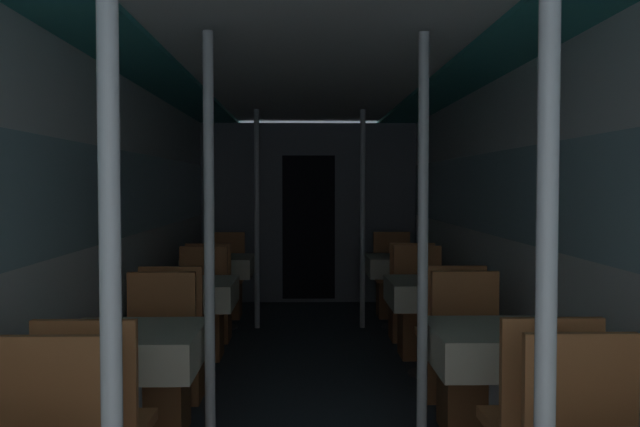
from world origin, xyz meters
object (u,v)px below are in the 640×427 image
Objects in this scene: chair_left_far_2 at (201,323)px; dining_table_right_2 at (433,296)px; chair_left_near_2 at (176,358)px; chair_right_far_2 at (420,322)px; chair_left_near_3 at (211,310)px; chair_right_near_2 at (449,356)px; support_pole_right_3 at (363,219)px; support_pole_left_0 at (111,327)px; chair_right_far_1 at (471,381)px; chair_left_far_3 at (225,291)px; chair_right_far_3 at (393,290)px; dining_table_right_3 at (401,268)px; dining_table_right_1 at (499,352)px; support_pole_right_1 at (423,254)px; dining_table_left_2 at (190,297)px; support_pole_right_0 at (546,325)px; dining_table_left_3 at (218,268)px; chair_left_far_1 at (157,383)px; dining_table_left_1 at (132,354)px; support_pole_left_1 at (209,254)px; chair_right_near_3 at (409,309)px; support_pole_left_3 at (257,219)px.

chair_left_far_2 is 1.95m from dining_table_right_2.
chair_right_far_2 is (1.83, 1.19, 0.00)m from chair_left_near_2.
chair_left_near_3 is 1.93m from chair_right_far_2.
support_pole_right_3 reaches higher than chair_right_near_2.
support_pole_left_0 is 2.39× the size of chair_right_far_1.
chair_right_far_3 is at bearing -180.00° from chair_left_far_3.
dining_table_right_3 is (-0.00, 1.20, 0.32)m from chair_right_far_2.
support_pole_right_1 reaches higher than dining_table_right_1.
chair_left_far_2 is at bearing 162.06° from dining_table_right_2.
support_pole_right_3 reaches higher than dining_table_left_2.
chair_left_far_3 is 1.00× the size of chair_right_far_2.
support_pole_left_0 is 1.06m from support_pole_right_0.
chair_left_far_3 is at bearing 127.46° from dining_table_right_2.
dining_table_left_3 is 0.79× the size of chair_right_far_1.
dining_table_right_1 is (1.83, -4.19, 0.32)m from chair_left_far_3.
dining_table_left_3 is 5.60m from support_pole_right_0.
chair_right_far_1 is 1.24m from dining_table_right_2.
chair_left_far_3 is 3.50m from chair_right_near_2.
chair_left_far_1 is 2.41m from chair_left_near_3.
chair_left_far_3 reaches higher than dining_table_right_1.
chair_left_far_2 reaches higher than dining_table_right_1.
chair_left_far_2 is at bearing 90.00° from chair_left_near_2.
chair_right_near_2 is at bearing -90.00° from chair_right_far_1.
dining_table_right_1 is at bearing 127.46° from chair_left_far_2.
dining_table_left_2 is 2.56m from dining_table_right_3.
support_pole_left_1 reaches higher than dining_table_left_1.
dining_table_left_2 is 0.33× the size of support_pole_right_1.
chair_right_far_3 is (1.83, 2.98, 0.00)m from chair_left_near_2.
chair_right_far_1 is at bearing -18.45° from chair_left_near_2.
chair_right_far_1 is (1.83, -2.41, 0.00)m from chair_left_near_3.
support_pole_right_0 reaches higher than chair_left_far_1.
chair_right_far_2 is (0.00, 0.59, -0.32)m from dining_table_right_2.
support_pole_left_1 reaches higher than chair_right_far_2.
chair_right_far_3 is (0.00, 2.39, -0.32)m from dining_table_right_2.
chair_right_far_2 is at bearing 17.94° from dining_table_left_2.
chair_right_near_3 is (1.44, 3.00, -0.81)m from support_pole_left_1.
chair_left_far_1 is 0.61m from chair_left_near_2.
chair_left_near_2 is 3.50m from chair_right_far_3.
dining_table_left_3 is at bearing -33.32° from chair_right_far_2.
dining_table_right_1 is 1.00× the size of dining_table_right_3.
support_pole_left_1 reaches higher than chair_right_near_2.
support_pole_left_3 is at bearing 180.00° from dining_table_right_3.
chair_left_far_3 is (-0.00, 2.39, -0.32)m from dining_table_left_2.
chair_right_far_2 is at bearing -39.80° from support_pole_left_3.
chair_right_near_3 is at bearing -90.00° from chair_right_far_1.
dining_table_left_2 is at bearing -146.68° from chair_right_near_3.
chair_right_near_2 reaches higher than dining_table_right_1.
support_pole_left_3 is 2.39× the size of chair_right_far_2.
chair_right_far_2 is (1.44, 4.19, -0.81)m from support_pole_left_0.
chair_left_far_3 is at bearing 95.27° from support_pole_left_1.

